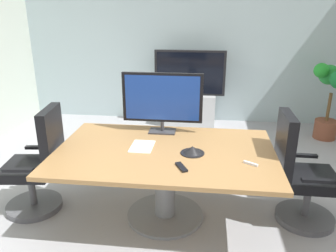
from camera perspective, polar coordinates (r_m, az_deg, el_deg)
ground_plane at (r=3.48m, az=-0.71°, el=-15.28°), size 7.35×7.35×0.00m
wall_back_glass_partition at (r=6.03m, az=3.29°, el=14.71°), size 5.86×0.10×2.92m
conference_table at (r=3.20m, az=-0.53°, el=-6.82°), size 2.05×1.30×0.73m
office_chair_left at (r=3.62m, az=-21.29°, el=-6.88°), size 0.62×0.60×1.09m
office_chair_right at (r=3.44m, az=21.60°, el=-8.32°), size 0.60×0.57×1.09m
tv_monitor at (r=3.47m, az=-0.98°, el=4.58°), size 0.84×0.18×0.64m
wall_display_unit at (r=5.85m, az=3.66°, el=4.38°), size 1.20×0.36×1.31m
potted_plant at (r=5.71m, az=26.31°, el=5.32°), size 0.61×0.72×1.19m
conference_phone at (r=3.06m, az=4.20°, el=-4.16°), size 0.22×0.22×0.07m
remote_control at (r=2.80m, az=2.31°, el=-7.03°), size 0.12×0.17×0.02m
whiteboard_marker at (r=2.94m, az=13.96°, el=-6.25°), size 0.12×0.09×0.02m
paper_notepad at (r=3.21m, az=-4.45°, el=-3.50°), size 0.21×0.30×0.01m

